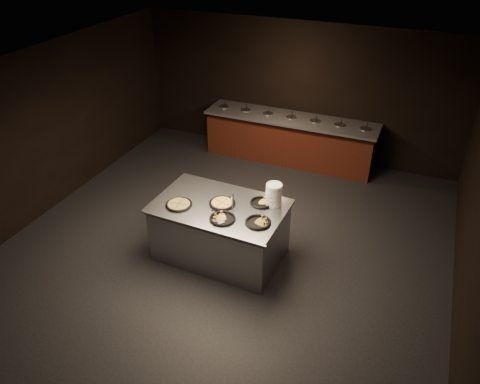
% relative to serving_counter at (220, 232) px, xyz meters
% --- Properties ---
extents(room, '(7.02, 8.02, 2.92)m').
position_rel_serving_counter_xyz_m(room, '(0.01, -0.01, 0.99)').
color(room, black).
rests_on(room, ground).
extents(salad_bar, '(3.70, 0.83, 1.18)m').
position_rel_serving_counter_xyz_m(salad_bar, '(0.01, 3.55, -0.02)').
color(salad_bar, '#561E14').
rests_on(salad_bar, ground).
extents(serving_counter, '(2.04, 1.34, 0.96)m').
position_rel_serving_counter_xyz_m(serving_counter, '(0.00, 0.00, 0.00)').
color(serving_counter, '#A5A7AC').
rests_on(serving_counter, ground).
extents(plate_stack, '(0.24, 0.24, 0.36)m').
position_rel_serving_counter_xyz_m(plate_stack, '(0.75, 0.32, 0.68)').
color(plate_stack, white).
rests_on(plate_stack, serving_counter).
extents(pan_veggie_whole, '(0.40, 0.40, 0.04)m').
position_rel_serving_counter_xyz_m(pan_veggie_whole, '(-0.56, -0.25, 0.52)').
color(pan_veggie_whole, black).
rests_on(pan_veggie_whole, serving_counter).
extents(pan_cheese_whole, '(0.40, 0.40, 0.04)m').
position_rel_serving_counter_xyz_m(pan_cheese_whole, '(0.03, 0.04, 0.52)').
color(pan_cheese_whole, black).
rests_on(pan_cheese_whole, serving_counter).
extents(pan_cheese_slices_a, '(0.35, 0.35, 0.04)m').
position_rel_serving_counter_xyz_m(pan_cheese_slices_a, '(0.57, 0.29, 0.52)').
color(pan_cheese_slices_a, black).
rests_on(pan_cheese_slices_a, serving_counter).
extents(pan_cheese_slices_b, '(0.39, 0.39, 0.04)m').
position_rel_serving_counter_xyz_m(pan_cheese_slices_b, '(0.20, -0.33, 0.52)').
color(pan_cheese_slices_b, black).
rests_on(pan_cheese_slices_b, serving_counter).
extents(pan_veggie_slices, '(0.38, 0.38, 0.04)m').
position_rel_serving_counter_xyz_m(pan_veggie_slices, '(0.71, -0.21, 0.52)').
color(pan_veggie_slices, black).
rests_on(pan_veggie_slices, serving_counter).
extents(server_left, '(0.22, 0.33, 0.18)m').
position_rel_serving_counter_xyz_m(server_left, '(0.18, 0.06, 0.58)').
color(server_left, '#A5A7AC').
rests_on(server_left, serving_counter).
extents(server_right, '(0.30, 0.25, 0.17)m').
position_rel_serving_counter_xyz_m(server_right, '(0.10, -0.34, 0.58)').
color(server_right, '#A5A7AC').
rests_on(server_right, serving_counter).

